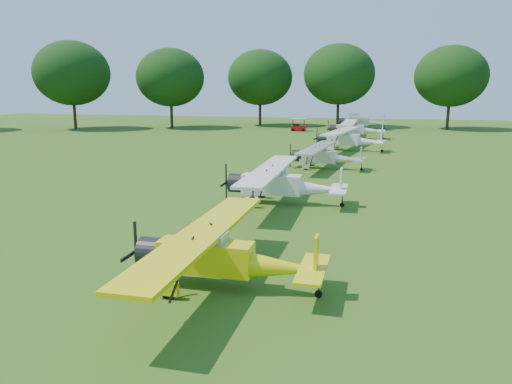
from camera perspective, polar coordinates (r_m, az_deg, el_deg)
ground at (r=25.11m, az=2.25°, el=-2.37°), size 160.00×160.00×0.00m
tree_belt at (r=24.08m, az=11.17°, el=16.08°), size 137.36×130.27×14.52m
aircraft_2 at (r=15.60m, az=-4.17°, el=-6.96°), size 6.25×9.92×1.96m
aircraft_3 at (r=26.76m, az=2.83°, el=1.20°), size 6.67×10.60×2.09m
aircraft_4 at (r=38.83m, az=7.77°, el=4.23°), size 5.88×9.38×1.84m
aircraft_5 at (r=50.61m, az=10.42°, el=6.12°), size 6.98×11.06×2.17m
aircraft_6 at (r=62.88m, az=11.17°, el=7.20°), size 7.00×11.10×2.20m
aircraft_7 at (r=76.11m, az=11.79°, el=7.99°), size 7.34×11.64×2.29m
golf_cart at (r=72.53m, az=4.84°, el=7.43°), size 2.18×1.43×1.80m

